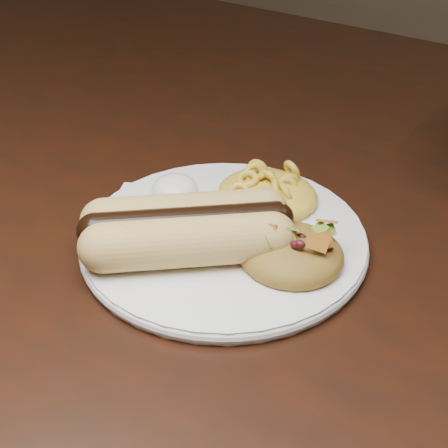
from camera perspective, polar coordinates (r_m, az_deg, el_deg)
The scene contains 7 objects.
table at distance 0.72m, azimuth 5.20°, elevation -2.76°, with size 1.60×0.90×0.75m.
plate at distance 0.58m, azimuth 0.00°, elevation -1.32°, with size 0.24×0.24×0.01m, color white.
hotdog at distance 0.54m, azimuth -3.11°, elevation -0.35°, with size 0.13×0.14×0.04m.
mac_and_cheese at distance 0.61m, azimuth 3.67°, elevation 3.49°, with size 0.09×0.08×0.04m, color gold.
sour_cream at distance 0.61m, azimuth -4.13°, elevation 3.25°, with size 0.04×0.04×0.03m, color white.
taco_salad at distance 0.54m, azimuth 5.64°, elevation -1.83°, with size 0.08×0.08×0.04m.
fork at distance 0.62m, azimuth -8.99°, elevation 0.89°, with size 0.02×0.15×0.00m, color white.
Camera 1 is at (0.25, -0.52, 1.10)m, focal length 55.00 mm.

